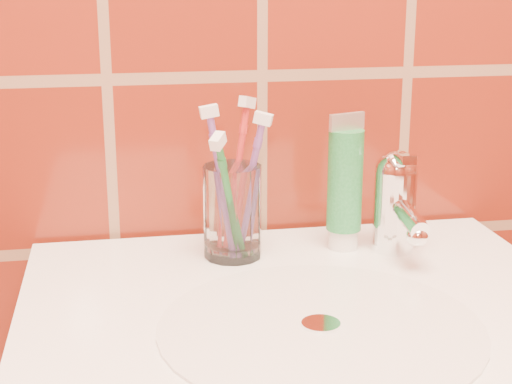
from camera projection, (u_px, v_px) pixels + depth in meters
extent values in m
cube|color=white|center=(306.00, 379.00, 0.79)|extent=(0.56, 0.46, 0.16)
cylinder|color=silver|center=(321.00, 326.00, 0.72)|extent=(0.30, 0.30, 0.00)
cylinder|color=white|center=(321.00, 324.00, 0.71)|extent=(0.04, 0.04, 0.00)
cylinder|color=white|center=(233.00, 212.00, 0.88)|extent=(0.08, 0.08, 0.11)
cylinder|color=white|center=(343.00, 238.00, 0.92)|extent=(0.03, 0.03, 0.02)
cylinder|color=#1D7A37|center=(345.00, 180.00, 0.90)|extent=(0.04, 0.04, 0.12)
cube|color=beige|center=(347.00, 122.00, 0.88)|extent=(0.04, 0.01, 0.02)
cylinder|color=white|center=(394.00, 211.00, 0.90)|extent=(0.05, 0.05, 0.09)
sphere|color=white|center=(396.00, 171.00, 0.89)|extent=(0.05, 0.05, 0.05)
cylinder|color=white|center=(407.00, 215.00, 0.86)|extent=(0.02, 0.09, 0.03)
cube|color=white|center=(401.00, 158.00, 0.87)|extent=(0.02, 0.06, 0.01)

